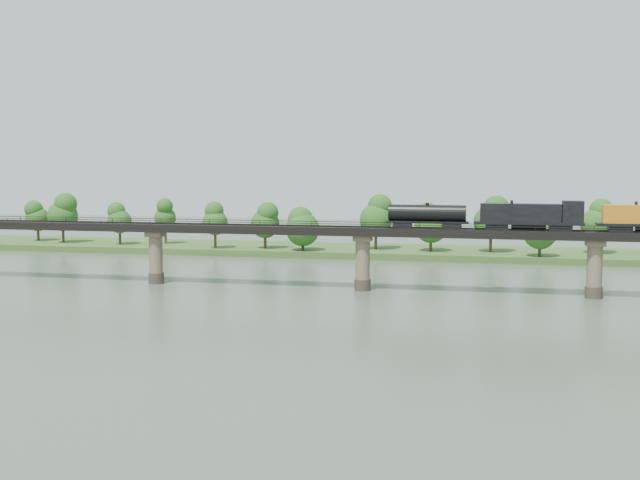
# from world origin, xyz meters

# --- Properties ---
(ground) EXTENTS (400.00, 400.00, 0.00)m
(ground) POSITION_xyz_m (0.00, 0.00, 0.00)
(ground) COLOR #3D4C3C
(ground) RESTS_ON ground
(far_bank) EXTENTS (300.00, 24.00, 1.60)m
(far_bank) POSITION_xyz_m (0.00, 85.00, 0.80)
(far_bank) COLOR #345321
(far_bank) RESTS_ON ground
(bridge) EXTENTS (236.00, 30.00, 11.50)m
(bridge) POSITION_xyz_m (0.00, 30.00, 5.46)
(bridge) COLOR #473A2D
(bridge) RESTS_ON ground
(bridge_superstructure) EXTENTS (220.00, 4.90, 0.75)m
(bridge_superstructure) POSITION_xyz_m (0.00, 30.00, 11.79)
(bridge_superstructure) COLOR black
(bridge_superstructure) RESTS_ON bridge
(far_treeline) EXTENTS (289.06, 17.54, 13.60)m
(far_treeline) POSITION_xyz_m (-8.21, 80.52, 8.83)
(far_treeline) COLOR #382619
(far_treeline) RESTS_ON far_bank
(freight_train) EXTENTS (74.45, 2.90, 5.12)m
(freight_train) POSITION_xyz_m (42.60, 30.00, 13.95)
(freight_train) COLOR black
(freight_train) RESTS_ON bridge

